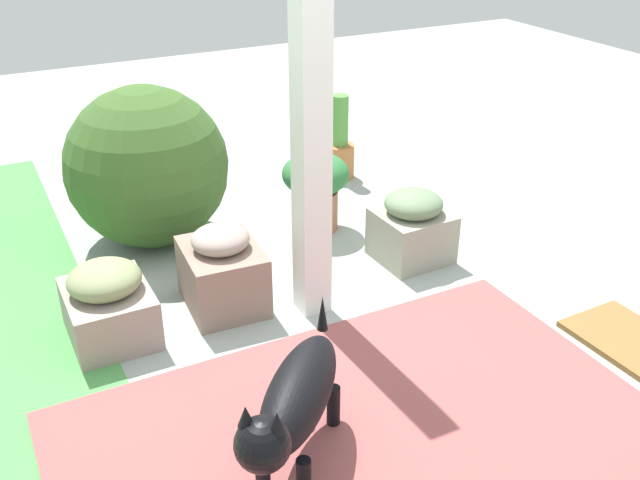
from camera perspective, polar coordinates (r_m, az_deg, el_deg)
ground_plane at (r=3.54m, az=1.92°, el=-8.13°), size 12.00×12.00×0.00m
brick_path at (r=2.95m, az=5.04°, el=-16.79°), size 1.80×2.40×0.02m
porch_pillar at (r=3.36m, az=-0.70°, el=9.34°), size 0.15×0.15×2.02m
stone_planter_nearest at (r=4.19m, az=7.24°, el=1.02°), size 0.39×0.41×0.43m
stone_planter_mid at (r=3.75m, az=-7.66°, el=-2.41°), size 0.48×0.41×0.45m
stone_planter_far at (r=3.63m, az=-16.29°, el=-4.84°), size 0.47×0.39×0.40m
round_shrub at (r=4.38m, az=-13.42°, el=5.61°), size 0.95×0.95×0.95m
terracotta_pot_tall at (r=5.28m, az=1.57°, el=7.18°), size 0.21×0.21×0.61m
terracotta_pot_broad at (r=4.47m, az=-0.35°, el=4.31°), size 0.41×0.41×0.49m
dog at (r=2.70m, az=-2.02°, el=-12.54°), size 0.70×0.67×0.56m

